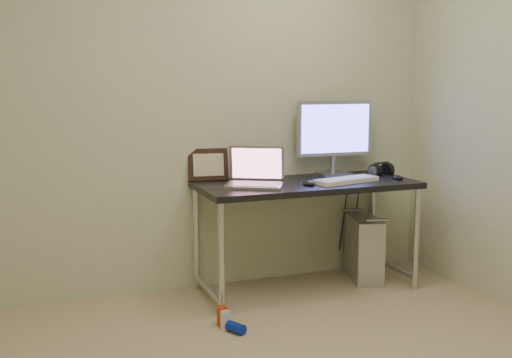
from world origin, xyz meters
name	(u,v)px	position (x,y,z in m)	size (l,w,h in m)	color
wall_back	(193,107)	(0.00, 1.75, 1.25)	(3.50, 0.02, 2.50)	beige
desk	(306,194)	(0.70, 1.43, 0.67)	(1.47, 0.65, 0.75)	black
tower_computer	(364,248)	(1.19, 1.48, 0.23)	(0.30, 0.47, 0.48)	silver
cable_a	(343,219)	(1.14, 1.70, 0.40)	(0.01, 0.01, 0.70)	black
cable_b	(355,221)	(1.23, 1.68, 0.38)	(0.01, 0.01, 0.72)	black
can_red	(222,316)	(-0.05, 1.01, 0.06)	(0.06, 0.06, 0.11)	red
can_white	(225,320)	(-0.05, 0.94, 0.05)	(0.06, 0.06, 0.11)	silver
can_blue	(236,328)	(-0.01, 0.86, 0.03)	(0.06, 0.06, 0.11)	#0A22A5
laptop	(255,177)	(0.32, 1.41, 0.81)	(0.46, 0.43, 0.25)	#A6A7AD
monitor	(334,132)	(1.01, 1.64, 1.06)	(0.57, 0.18, 0.53)	#A6A7AD
keyboard	(346,180)	(0.94, 1.32, 0.76)	(0.46, 0.15, 0.03)	white
mouse_right	(398,177)	(1.34, 1.31, 0.77)	(0.06, 0.10, 0.03)	black
mouse_left	(309,182)	(0.65, 1.30, 0.77)	(0.08, 0.12, 0.04)	black
headphones	(381,170)	(1.34, 1.52, 0.78)	(0.19, 0.11, 0.12)	black
picture_frame	(208,165)	(0.09, 1.73, 0.86)	(0.27, 0.03, 0.22)	black
webcam	(237,168)	(0.29, 1.69, 0.83)	(0.04, 0.03, 0.11)	silver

